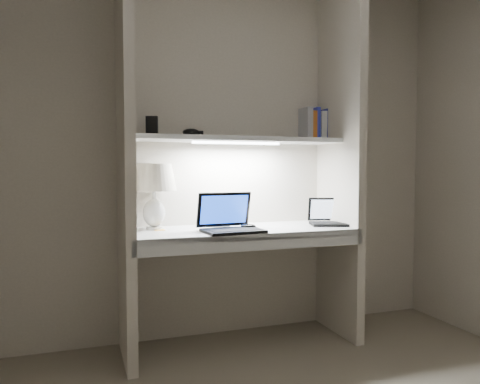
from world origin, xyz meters
name	(u,v)px	position (x,y,z in m)	size (l,w,h in m)	color
back_wall	(228,155)	(0.00, 1.50, 1.25)	(3.20, 0.01, 2.50)	beige
alcove_panel_left	(125,153)	(-0.73, 1.23, 1.25)	(0.06, 0.55, 2.50)	beige
alcove_panel_right	(340,155)	(0.73, 1.23, 1.25)	(0.06, 0.55, 2.50)	beige
desk	(241,231)	(0.00, 1.23, 0.75)	(1.40, 0.55, 0.04)	white
desk_apron	(256,242)	(0.00, 0.96, 0.72)	(1.46, 0.03, 0.10)	silver
shelf	(237,140)	(0.00, 1.32, 1.35)	(1.40, 0.36, 0.03)	silver
strip_light	(237,143)	(0.00, 1.32, 1.33)	(0.60, 0.04, 0.01)	white
table_lamp	(154,185)	(-0.54, 1.37, 1.05)	(0.29, 0.29, 0.42)	white
laptop_main	(230,223)	(-0.11, 1.12, 0.82)	(0.38, 0.33, 0.24)	black
laptop_netbook	(331,218)	(0.65, 1.21, 0.81)	(0.35, 0.33, 0.18)	black
speaker	(220,216)	(-0.11, 1.33, 0.85)	(0.11, 0.08, 0.15)	silver
mouse	(248,227)	(0.02, 1.15, 0.79)	(0.10, 0.07, 0.04)	black
cable_coil	(251,228)	(0.04, 1.17, 0.78)	(0.11, 0.11, 0.01)	black
sticky_note	(160,230)	(-0.52, 1.31, 0.77)	(0.07, 0.07, 0.00)	gold
book_row	(316,125)	(0.65, 1.42, 1.47)	(0.22, 0.15, 0.23)	silver
shelf_box	(152,126)	(-0.55, 1.38, 1.43)	(0.07, 0.05, 0.12)	black
shelf_gadget	(191,132)	(-0.30, 1.33, 1.39)	(0.11, 0.08, 0.05)	black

